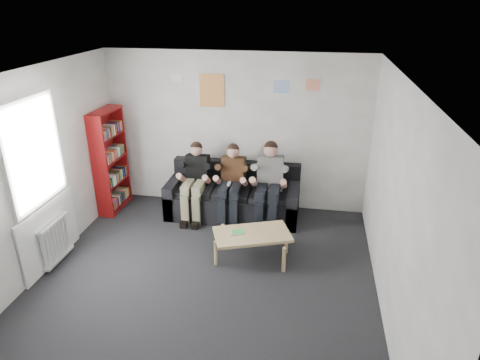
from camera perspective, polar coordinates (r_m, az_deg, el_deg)
The scene contains 14 objects.
room_shell at distance 5.09m, azimuth -5.64°, elevation -1.78°, with size 5.00×5.00×5.00m.
sofa at distance 7.36m, azimuth -0.85°, elevation -2.34°, with size 2.22×0.91×0.86m.
bookshelf at distance 7.68m, azimuth -16.84°, elevation 2.48°, with size 0.27×0.80×1.78m.
coffee_table at distance 6.10m, azimuth 1.62°, elevation -7.49°, with size 1.06×0.58×0.42m.
game_cases at distance 6.07m, azimuth -0.34°, elevation -7.00°, with size 0.18×0.15×0.03m.
person_left at distance 7.17m, azimuth -6.04°, elevation -0.21°, with size 0.38×0.82×1.29m.
person_middle at distance 7.04m, azimuth -1.17°, elevation -0.54°, with size 0.38×0.82×1.29m.
person_right at distance 6.94m, azimuth 3.85°, elevation -0.69°, with size 0.42×0.90×1.37m.
radiator at distance 6.57m, azimuth -23.37°, elevation -7.44°, with size 0.10×0.64×0.60m.
window at distance 6.31m, azimuth -24.91°, elevation -2.02°, with size 0.05×1.30×2.36m.
poster_large at distance 7.26m, azimuth -3.76°, elevation 11.81°, with size 0.42×0.01×0.55m, color #EBC153.
poster_blue at distance 7.07m, azimuth 5.54°, elevation 12.25°, with size 0.25×0.01×0.20m, color #4695EE.
poster_pink at distance 7.04m, azimuth 9.71°, elevation 12.40°, with size 0.22×0.01×0.18m, color #DF4587.
poster_sign at distance 7.39m, azimuth -8.46°, elevation 13.39°, with size 0.20×0.01×0.14m, color white.
Camera 1 is at (1.28, -4.43, 3.51)m, focal length 32.00 mm.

